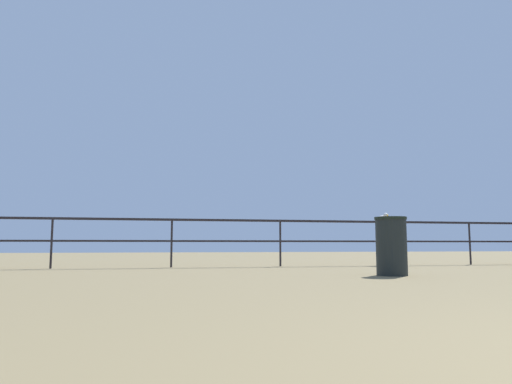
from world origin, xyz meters
name	(u,v)px	position (x,y,z in m)	size (l,w,h in m)	color
pier_railing	(280,231)	(0.00, 9.97, 0.76)	(18.99, 0.05, 1.02)	black
seagull_on_rail	(383,217)	(2.47, 9.95, 1.11)	(0.20, 0.38, 0.18)	silver
trash_bin	(391,246)	(0.86, 6.55, 0.45)	(0.49, 0.49, 0.90)	black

